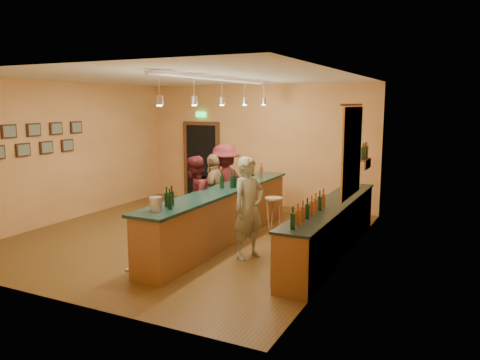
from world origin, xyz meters
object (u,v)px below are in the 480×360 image
at_px(tasting_bar, 222,211).
at_px(back_counter, 332,228).
at_px(customer_c, 224,185).
at_px(bar_stool, 274,204).
at_px(customer_b, 214,193).
at_px(customer_a, 195,198).
at_px(bartender, 249,208).

bearing_deg(tasting_bar, back_counter, 4.83).
distance_m(customer_c, bar_stool, 1.27).
bearing_deg(tasting_bar, customer_b, 130.52).
relative_size(customer_a, bar_stool, 2.21).
distance_m(customer_a, customer_b, 0.78).
relative_size(back_counter, tasting_bar, 0.89).
height_order(back_counter, bar_stool, back_counter).
height_order(bartender, customer_a, bartender).
bearing_deg(customer_c, customer_b, 21.90).
relative_size(bartender, bar_stool, 2.35).
bearing_deg(customer_a, back_counter, 91.43).
distance_m(tasting_bar, bar_stool, 1.21).
relative_size(customer_a, customer_b, 1.02).
xyz_separation_m(tasting_bar, bartender, (0.88, -0.67, 0.29)).
bearing_deg(customer_c, customer_a, 21.90).
relative_size(bartender, customer_c, 0.99).
distance_m(bartender, customer_a, 1.52).
bearing_deg(bar_stool, bartender, -83.18).
height_order(tasting_bar, bar_stool, tasting_bar).
height_order(back_counter, customer_c, customer_c).
bearing_deg(back_counter, bartender, -146.20).
relative_size(tasting_bar, bartender, 2.84).
bearing_deg(back_counter, bar_stool, 150.69).
xyz_separation_m(back_counter, tasting_bar, (-2.14, -0.18, 0.12)).
xyz_separation_m(back_counter, customer_b, (-2.69, 0.46, 0.34)).
height_order(bartender, customer_b, bartender).
distance_m(back_counter, customer_a, 2.73).
height_order(customer_a, customer_b, customer_a).
distance_m(tasting_bar, bartender, 1.14).
distance_m(tasting_bar, customer_b, 0.87).
bearing_deg(customer_a, customer_b, 174.67).
xyz_separation_m(bartender, customer_a, (-1.43, 0.53, -0.05)).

